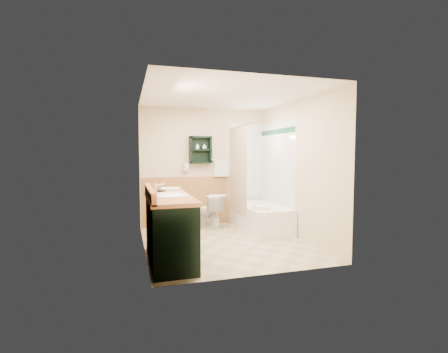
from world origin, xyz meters
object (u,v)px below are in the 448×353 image
(toilet, at_px, (209,211))
(hair_dryer, at_px, (186,167))
(vanity, at_px, (170,229))
(bathtub, at_px, (261,218))
(soap_bottle_a, at_px, (198,148))
(wall_shelf, at_px, (200,150))
(vanity_book, at_px, (153,185))
(soap_bottle_b, at_px, (204,147))

(toilet, bearing_deg, hair_dryer, -54.23)
(vanity, bearing_deg, bathtub, 35.25)
(soap_bottle_a, bearing_deg, hair_dryer, 172.87)
(wall_shelf, distance_m, vanity, 2.52)
(hair_dryer, relative_size, vanity_book, 1.18)
(vanity_book, bearing_deg, soap_bottle_b, 20.59)
(wall_shelf, height_order, soap_bottle_a, wall_shelf)
(wall_shelf, height_order, hair_dryer, wall_shelf)
(wall_shelf, relative_size, vanity, 0.39)
(bathtub, distance_m, toilet, 1.03)
(hair_dryer, bearing_deg, vanity_book, -116.19)
(vanity_book, bearing_deg, toilet, 14.68)
(soap_bottle_a, bearing_deg, vanity, -111.84)
(soap_bottle_a, bearing_deg, wall_shelf, 4.75)
(hair_dryer, xyz_separation_m, vanity, (-0.59, -2.11, -0.75))
(bathtub, height_order, soap_bottle_a, soap_bottle_a)
(vanity_book, height_order, soap_bottle_a, soap_bottle_a)
(wall_shelf, distance_m, toilet, 1.24)
(wall_shelf, bearing_deg, hair_dryer, 175.24)
(soap_bottle_a, relative_size, soap_bottle_b, 1.13)
(soap_bottle_b, bearing_deg, bathtub, -37.54)
(bathtub, bearing_deg, soap_bottle_b, 142.46)
(soap_bottle_b, bearing_deg, hair_dryer, 175.50)
(bathtub, bearing_deg, hair_dryer, 150.31)
(vanity, bearing_deg, toilet, 61.20)
(wall_shelf, distance_m, soap_bottle_b, 0.10)
(soap_bottle_a, distance_m, soap_bottle_b, 0.14)
(vanity, bearing_deg, vanity_book, 106.21)
(soap_bottle_a, bearing_deg, vanity_book, -123.42)
(wall_shelf, bearing_deg, vanity_book, -124.89)
(wall_shelf, xyz_separation_m, vanity_book, (-1.06, -1.52, -0.55))
(soap_bottle_a, bearing_deg, soap_bottle_b, 0.00)
(bathtub, bearing_deg, soap_bottle_a, 146.23)
(soap_bottle_b, bearing_deg, vanity_book, -126.98)
(vanity, xyz_separation_m, toilet, (1.00, 1.83, -0.11))
(toilet, relative_size, soap_bottle_a, 5.69)
(hair_dryer, relative_size, vanity, 0.17)
(hair_dryer, height_order, toilet, hair_dryer)
(toilet, relative_size, vanity_book, 3.41)
(vanity, xyz_separation_m, vanity_book, (-0.17, 0.57, 0.55))
(wall_shelf, relative_size, vanity_book, 2.71)
(toilet, distance_m, soap_bottle_b, 1.29)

